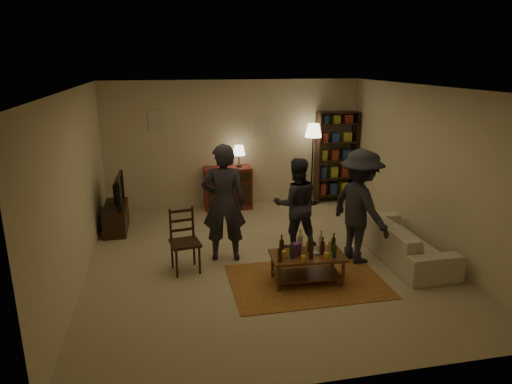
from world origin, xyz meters
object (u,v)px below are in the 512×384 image
object	(u,v)px
tv_stand	(116,211)
person_right	(296,204)
sofa	(403,240)
dining_chair	(184,238)
person_left	(224,203)
person_by_sofa	(360,207)
dresser	(228,187)
coffee_table	(307,257)
bookshelf	(336,156)
floor_lamp	(313,136)

from	to	relation	value
tv_stand	person_right	size ratio (longest dim) A/B	0.68
sofa	dining_chair	bearing A→B (deg)	85.70
dining_chair	person_right	distance (m)	1.96
person_left	person_by_sofa	xyz separation A→B (m)	(2.06, -0.49, -0.04)
tv_stand	dresser	xyz separation A→B (m)	(2.25, 0.91, 0.09)
coffee_table	bookshelf	size ratio (longest dim) A/B	0.53
coffee_table	person_right	world-z (taller)	person_right
dining_chair	sofa	bearing A→B (deg)	-13.88
person_left	person_right	world-z (taller)	person_left
person_right	person_left	bearing A→B (deg)	13.43
dining_chair	person_by_sofa	world-z (taller)	person_by_sofa
coffee_table	dresser	distance (m)	3.67
floor_lamp	person_left	size ratio (longest dim) A/B	0.95
person_by_sofa	floor_lamp	bearing A→B (deg)	-21.27
tv_stand	person_by_sofa	distance (m)	4.47
dresser	coffee_table	bearing A→B (deg)	-80.42
person_by_sofa	bookshelf	bearing A→B (deg)	-31.51
floor_lamp	person_left	distance (m)	3.45
coffee_table	bookshelf	world-z (taller)	bookshelf
dining_chair	person_by_sofa	bearing A→B (deg)	-14.28
tv_stand	coffee_table	bearing A→B (deg)	-43.32
sofa	person_by_sofa	bearing A→B (deg)	87.11
dining_chair	coffee_table	bearing A→B (deg)	-33.73
coffee_table	dresser	size ratio (longest dim) A/B	0.79
coffee_table	person_right	size ratio (longest dim) A/B	0.68
coffee_table	dresser	world-z (taller)	dresser
person_right	tv_stand	bearing A→B (deg)	-21.44
dining_chair	floor_lamp	distance (m)	4.17
dresser	bookshelf	size ratio (longest dim) A/B	0.67
floor_lamp	person_by_sofa	size ratio (longest dim) A/B	0.99
dining_chair	floor_lamp	size ratio (longest dim) A/B	0.55
coffee_table	bookshelf	bearing A→B (deg)	63.58
dining_chair	person_by_sofa	xyz separation A→B (m)	(2.71, -0.22, 0.39)
coffee_table	person_right	bearing A→B (deg)	81.27
person_right	dresser	bearing A→B (deg)	-67.17
sofa	person_right	size ratio (longest dim) A/B	1.33
bookshelf	person_right	distance (m)	2.96
dresser	person_left	distance (m)	2.66
floor_lamp	person_left	xyz separation A→B (m)	(-2.29, -2.52, -0.57)
tv_stand	sofa	distance (m)	5.14
coffee_table	person_by_sofa	bearing A→B (deg)	27.98
coffee_table	person_right	xyz separation A→B (m)	(0.19, 1.23, 0.40)
sofa	person_by_sofa	size ratio (longest dim) A/B	1.15
bookshelf	floor_lamp	xyz separation A→B (m)	(-0.59, -0.13, 0.48)
person_right	person_by_sofa	distance (m)	1.08
tv_stand	person_left	size ratio (longest dim) A/B	0.56
dresser	person_by_sofa	xyz separation A→B (m)	(1.62, -3.07, 0.43)
dining_chair	tv_stand	world-z (taller)	tv_stand
tv_stand	person_right	distance (m)	3.41
dresser	floor_lamp	xyz separation A→B (m)	(1.85, -0.06, 1.04)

